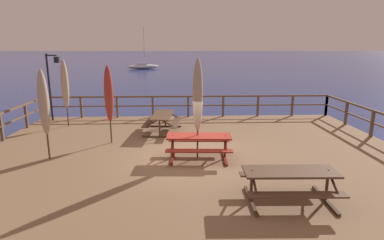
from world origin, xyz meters
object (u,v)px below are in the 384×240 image
Objects in this scene: patio_umbrella_tall_mid_right at (198,96)px; patio_umbrella_tall_back_left at (44,103)px; picnic_table_back_left at (199,142)px; lamp_post_hooked at (52,77)px; sailboat_distant at (143,66)px; patio_umbrella_short_mid at (65,84)px; picnic_table_mid_centre at (163,119)px; picnic_table_mid_right at (290,179)px; patio_umbrella_short_back at (109,95)px.

patio_umbrella_tall_mid_right is 1.12× the size of patio_umbrella_tall_back_left.
lamp_post_hooked is (-6.65, 5.59, 1.55)m from picnic_table_back_left.
patio_umbrella_tall_mid_right is at bearing -81.64° from sailboat_distant.
sailboat_distant is (-2.70, 50.64, -1.94)m from patio_umbrella_tall_back_left.
patio_umbrella_short_mid is at bearing 101.37° from patio_umbrella_tall_back_left.
lamp_post_hooked is (-6.60, 5.52, 0.09)m from patio_umbrella_tall_mid_right.
lamp_post_hooked reaches higher than picnic_table_mid_centre.
patio_umbrella_tall_back_left is at bearing -137.97° from picnic_table_mid_centre.
picnic_table_mid_right is 54.57m from sailboat_distant.
patio_umbrella_tall_back_left is at bearing 179.12° from patio_umbrella_tall_mid_right.
picnic_table_mid_right is at bearing -45.01° from lamp_post_hooked.
lamp_post_hooked reaches higher than patio_umbrella_tall_back_left.
picnic_table_mid_right is 0.75× the size of patio_umbrella_tall_back_left.
patio_umbrella_short_back reaches higher than patio_umbrella_tall_back_left.
lamp_post_hooked reaches higher than patio_umbrella_short_back.
patio_umbrella_short_back is 0.90× the size of lamp_post_hooked.
lamp_post_hooked is at bearing -88.92° from sailboat_distant.
picnic_table_back_left is 0.66× the size of patio_umbrella_tall_mid_right.
patio_umbrella_tall_mid_right is 8.61m from lamp_post_hooked.
sailboat_distant reaches higher than patio_umbrella_tall_back_left.
patio_umbrella_tall_mid_right is at bearing 123.10° from picnic_table_back_left.
patio_umbrella_tall_mid_right is 1.06× the size of patio_umbrella_short_mid.
picnic_table_mid_right is 0.71× the size of patio_umbrella_short_mid.
patio_umbrella_short_mid is at bearing 164.64° from picnic_table_mid_centre.
sailboat_distant is (-9.40, 53.75, -0.68)m from picnic_table_mid_right.
patio_umbrella_short_back is 49.20m from sailboat_distant.
patio_umbrella_tall_mid_right reaches higher than patio_umbrella_short_back.
picnic_table_back_left is 0.66× the size of lamp_post_hooked.
patio_umbrella_short_mid is (-5.62, 4.39, -0.11)m from patio_umbrella_tall_mid_right.
picnic_table_mid_centre is 0.68× the size of lamp_post_hooked.
lamp_post_hooked is at bearing 156.42° from picnic_table_mid_centre.
patio_umbrella_short_back is (-5.08, 4.77, 1.26)m from picnic_table_mid_right.
picnic_table_back_left is 0.70× the size of patio_umbrella_short_mid.
patio_umbrella_tall_mid_right is at bearing -68.15° from picnic_table_mid_centre.
picnic_table_back_left is 4.96m from patio_umbrella_tall_back_left.
patio_umbrella_short_mid is 1.05× the size of patio_umbrella_short_back.
sailboat_distant is (-7.46, 50.72, -2.14)m from patio_umbrella_tall_mid_right.
patio_umbrella_short_mid reaches higher than patio_umbrella_short_back.
picnic_table_back_left is 0.74× the size of patio_umbrella_tall_back_left.
lamp_post_hooked is at bearing 132.57° from patio_umbrella_short_back.
patio_umbrella_tall_back_left is 0.99× the size of patio_umbrella_short_back.
picnic_table_mid_right is 0.75× the size of patio_umbrella_short_back.
picnic_table_mid_right is 7.08m from patio_umbrella_short_back.
sailboat_distant reaches higher than patio_umbrella_short_mid.
patio_umbrella_tall_back_left reaches higher than picnic_table_mid_centre.
picnic_table_mid_right is 10.69m from patio_umbrella_short_mid.
picnic_table_mid_right is at bearing -24.84° from patio_umbrella_tall_back_left.
patio_umbrella_short_mid is 3.64m from patio_umbrella_short_back.
picnic_table_mid_centre is at bearing 38.40° from patio_umbrella_short_back.
picnic_table_back_left is 3.86m from patio_umbrella_short_back.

